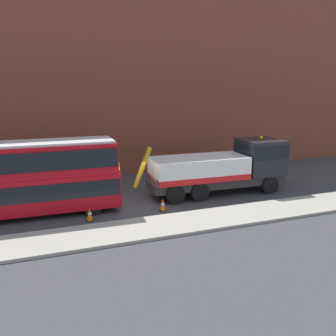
% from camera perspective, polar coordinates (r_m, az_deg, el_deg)
% --- Properties ---
extents(ground_plane, '(120.00, 120.00, 0.00)m').
position_cam_1_polar(ground_plane, '(22.79, -5.07, -5.38)').
color(ground_plane, '#38383D').
extents(near_kerb, '(60.00, 2.80, 0.15)m').
position_cam_1_polar(near_kerb, '(18.99, -1.55, -8.92)').
color(near_kerb, gray).
rests_on(near_kerb, ground_plane).
extents(building_facade, '(60.00, 1.50, 16.00)m').
position_cam_1_polar(building_facade, '(29.27, -9.75, 14.58)').
color(building_facade, brown).
rests_on(building_facade, ground_plane).
extents(recovery_tow_truck, '(10.18, 2.91, 3.67)m').
position_cam_1_polar(recovery_tow_truck, '(24.63, 8.51, 0.17)').
color(recovery_tow_truck, '#2D2D2D').
rests_on(recovery_tow_truck, ground_plane).
extents(double_decker_bus, '(11.11, 2.89, 4.06)m').
position_cam_1_polar(double_decker_bus, '(21.49, -22.37, -1.27)').
color(double_decker_bus, '#B70C19').
rests_on(double_decker_bus, ground_plane).
extents(traffic_cone_near_bus, '(0.36, 0.36, 0.72)m').
position_cam_1_polar(traffic_cone_near_bus, '(20.25, -11.85, -6.98)').
color(traffic_cone_near_bus, orange).
rests_on(traffic_cone_near_bus, ground_plane).
extents(traffic_cone_midway, '(0.36, 0.36, 0.72)m').
position_cam_1_polar(traffic_cone_midway, '(21.33, -0.80, -5.66)').
color(traffic_cone_midway, orange).
rests_on(traffic_cone_midway, ground_plane).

